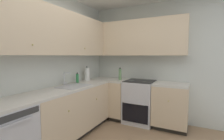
{
  "coord_description": "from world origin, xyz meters",
  "views": [
    {
      "loc": [
        -1.76,
        -0.77,
        1.45
      ],
      "look_at": [
        1.01,
        0.66,
        1.18
      ],
      "focal_mm": 26.02,
      "sensor_mm": 36.0,
      "label": 1
    }
  ],
  "objects_px": {
    "oven_range": "(140,101)",
    "soap_bottle": "(77,78)",
    "paper_towel_roll": "(87,74)",
    "oil_bottle": "(120,74)"
  },
  "relations": [
    {
      "from": "oven_range",
      "to": "soap_bottle",
      "type": "relative_size",
      "value": 5.13
    },
    {
      "from": "soap_bottle",
      "to": "paper_towel_roll",
      "type": "distance_m",
      "value": 0.32
    },
    {
      "from": "oven_range",
      "to": "oil_bottle",
      "type": "relative_size",
      "value": 3.78
    },
    {
      "from": "soap_bottle",
      "to": "paper_towel_roll",
      "type": "bearing_deg",
      "value": -3.67
    },
    {
      "from": "oven_range",
      "to": "paper_towel_roll",
      "type": "xyz_separation_m",
      "value": [
        -0.45,
        1.08,
        0.58
      ]
    },
    {
      "from": "paper_towel_roll",
      "to": "oil_bottle",
      "type": "relative_size",
      "value": 1.21
    },
    {
      "from": "soap_bottle",
      "to": "oil_bottle",
      "type": "distance_m",
      "value": 0.98
    },
    {
      "from": "oven_range",
      "to": "paper_towel_roll",
      "type": "bearing_deg",
      "value": 112.81
    },
    {
      "from": "oven_range",
      "to": "paper_towel_roll",
      "type": "relative_size",
      "value": 3.13
    },
    {
      "from": "oven_range",
      "to": "paper_towel_roll",
      "type": "height_order",
      "value": "paper_towel_roll"
    }
  ]
}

